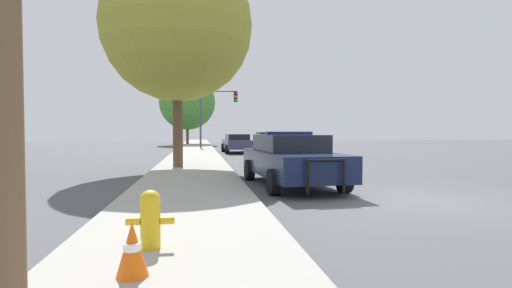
{
  "coord_description": "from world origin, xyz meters",
  "views": [
    {
      "loc": [
        -4.86,
        -8.49,
        1.58
      ],
      "look_at": [
        -1.95,
        11.6,
        0.89
      ],
      "focal_mm": 28.0,
      "sensor_mm": 36.0,
      "label": 1
    }
  ],
  "objects_px": {
    "traffic_light": "(216,107)",
    "car_background_distant": "(263,138)",
    "traffic_cone": "(132,249)",
    "car_background_midblock": "(237,143)",
    "tree_sidewalk_near": "(177,26)",
    "fire_hydrant": "(150,217)",
    "car_background_oncoming": "(266,139)",
    "police_car": "(291,159)",
    "tree_sidewalk_far": "(187,102)"
  },
  "relations": [
    {
      "from": "car_background_distant",
      "to": "car_background_oncoming",
      "type": "relative_size",
      "value": 1.06
    },
    {
      "from": "tree_sidewalk_far",
      "to": "car_background_oncoming",
      "type": "bearing_deg",
      "value": -37.3
    },
    {
      "from": "fire_hydrant",
      "to": "traffic_cone",
      "type": "height_order",
      "value": "fire_hydrant"
    },
    {
      "from": "traffic_light",
      "to": "fire_hydrant",
      "type": "bearing_deg",
      "value": -94.03
    },
    {
      "from": "car_background_oncoming",
      "to": "traffic_cone",
      "type": "xyz_separation_m",
      "value": [
        -7.15,
        -34.16,
        -0.32
      ]
    },
    {
      "from": "fire_hydrant",
      "to": "car_background_midblock",
      "type": "bearing_deg",
      "value": 81.89
    },
    {
      "from": "traffic_light",
      "to": "traffic_cone",
      "type": "xyz_separation_m",
      "value": [
        -2.1,
        -29.92,
        -3.19
      ]
    },
    {
      "from": "car_background_midblock",
      "to": "car_background_distant",
      "type": "relative_size",
      "value": 1.06
    },
    {
      "from": "car_background_oncoming",
      "to": "traffic_cone",
      "type": "bearing_deg",
      "value": 76.01
    },
    {
      "from": "traffic_light",
      "to": "traffic_cone",
      "type": "distance_m",
      "value": 30.16
    },
    {
      "from": "tree_sidewalk_far",
      "to": "traffic_cone",
      "type": "distance_m",
      "value": 40.23
    },
    {
      "from": "car_background_distant",
      "to": "tree_sidewalk_far",
      "type": "xyz_separation_m",
      "value": [
        -8.5,
        -0.98,
        3.92
      ]
    },
    {
      "from": "police_car",
      "to": "tree_sidewalk_far",
      "type": "height_order",
      "value": "tree_sidewalk_far"
    },
    {
      "from": "police_car",
      "to": "traffic_light",
      "type": "relative_size",
      "value": 1.04
    },
    {
      "from": "police_car",
      "to": "tree_sidewalk_near",
      "type": "bearing_deg",
      "value": -59.26
    },
    {
      "from": "car_background_distant",
      "to": "car_background_midblock",
      "type": "bearing_deg",
      "value": -100.84
    },
    {
      "from": "fire_hydrant",
      "to": "traffic_cone",
      "type": "bearing_deg",
      "value": -93.82
    },
    {
      "from": "car_background_midblock",
      "to": "fire_hydrant",
      "type": "bearing_deg",
      "value": -99.9
    },
    {
      "from": "fire_hydrant",
      "to": "car_background_oncoming",
      "type": "relative_size",
      "value": 0.17
    },
    {
      "from": "car_background_distant",
      "to": "tree_sidewalk_far",
      "type": "relative_size",
      "value": 0.58
    },
    {
      "from": "police_car",
      "to": "car_background_distant",
      "type": "relative_size",
      "value": 1.18
    },
    {
      "from": "tree_sidewalk_far",
      "to": "fire_hydrant",
      "type": "bearing_deg",
      "value": -89.14
    },
    {
      "from": "fire_hydrant",
      "to": "car_background_distant",
      "type": "bearing_deg",
      "value": 78.82
    },
    {
      "from": "police_car",
      "to": "tree_sidewalk_near",
      "type": "distance_m",
      "value": 7.78
    },
    {
      "from": "fire_hydrant",
      "to": "tree_sidewalk_near",
      "type": "height_order",
      "value": "tree_sidewalk_near"
    },
    {
      "from": "traffic_light",
      "to": "car_background_distant",
      "type": "xyz_separation_m",
      "value": [
        5.87,
        11.07,
        -2.86
      ]
    },
    {
      "from": "car_background_distant",
      "to": "tree_sidewalk_near",
      "type": "bearing_deg",
      "value": -101.31
    },
    {
      "from": "tree_sidewalk_near",
      "to": "tree_sidewalk_far",
      "type": "relative_size",
      "value": 1.13
    },
    {
      "from": "fire_hydrant",
      "to": "traffic_light",
      "type": "bearing_deg",
      "value": 85.97
    },
    {
      "from": "police_car",
      "to": "car_background_midblock",
      "type": "xyz_separation_m",
      "value": [
        0.06,
        16.87,
        -0.06
      ]
    },
    {
      "from": "car_background_midblock",
      "to": "car_background_oncoming",
      "type": "distance_m",
      "value": 10.9
    },
    {
      "from": "fire_hydrant",
      "to": "car_background_distant",
      "type": "distance_m",
      "value": 40.8
    },
    {
      "from": "car_background_oncoming",
      "to": "traffic_cone",
      "type": "height_order",
      "value": "car_background_oncoming"
    },
    {
      "from": "tree_sidewalk_far",
      "to": "traffic_cone",
      "type": "relative_size",
      "value": 13.79
    },
    {
      "from": "traffic_light",
      "to": "car_background_oncoming",
      "type": "bearing_deg",
      "value": 40.09
    },
    {
      "from": "tree_sidewalk_near",
      "to": "traffic_cone",
      "type": "distance_m",
      "value": 13.15
    },
    {
      "from": "traffic_light",
      "to": "tree_sidewalk_far",
      "type": "height_order",
      "value": "tree_sidewalk_far"
    },
    {
      "from": "police_car",
      "to": "tree_sidewalk_near",
      "type": "height_order",
      "value": "tree_sidewalk_near"
    },
    {
      "from": "police_car",
      "to": "car_background_midblock",
      "type": "bearing_deg",
      "value": -94.06
    },
    {
      "from": "car_background_midblock",
      "to": "tree_sidewalk_near",
      "type": "relative_size",
      "value": 0.54
    },
    {
      "from": "fire_hydrant",
      "to": "traffic_cone",
      "type": "xyz_separation_m",
      "value": [
        -0.06,
        -0.96,
        -0.11
      ]
    },
    {
      "from": "police_car",
      "to": "car_background_oncoming",
      "type": "xyz_separation_m",
      "value": [
        3.87,
        27.08,
        -0.05
      ]
    },
    {
      "from": "car_background_distant",
      "to": "traffic_cone",
      "type": "xyz_separation_m",
      "value": [
        -7.97,
        -40.98,
        -0.33
      ]
    },
    {
      "from": "fire_hydrant",
      "to": "tree_sidewalk_far",
      "type": "height_order",
      "value": "tree_sidewalk_far"
    },
    {
      "from": "traffic_light",
      "to": "car_background_midblock",
      "type": "xyz_separation_m",
      "value": [
        1.23,
        -5.97,
        -2.88
      ]
    },
    {
      "from": "tree_sidewalk_near",
      "to": "traffic_cone",
      "type": "height_order",
      "value": "tree_sidewalk_near"
    },
    {
      "from": "tree_sidewalk_near",
      "to": "traffic_cone",
      "type": "relative_size",
      "value": 15.53
    },
    {
      "from": "police_car",
      "to": "tree_sidewalk_near",
      "type": "xyz_separation_m",
      "value": [
        -3.43,
        4.97,
        4.9
      ]
    },
    {
      "from": "car_background_midblock",
      "to": "car_background_oncoming",
      "type": "xyz_separation_m",
      "value": [
        3.81,
        10.21,
        0.01
      ]
    },
    {
      "from": "car_background_oncoming",
      "to": "traffic_cone",
      "type": "distance_m",
      "value": 34.9
    }
  ]
}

